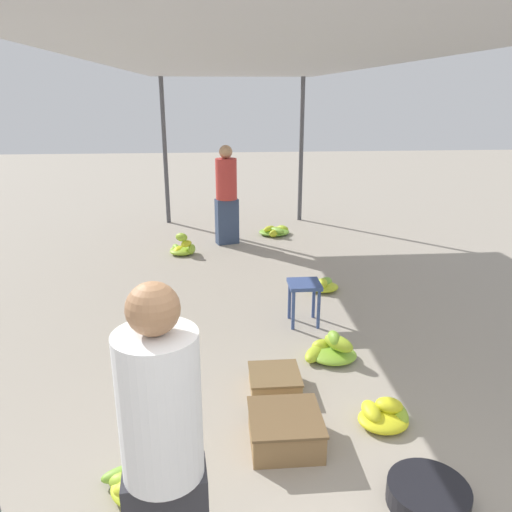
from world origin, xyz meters
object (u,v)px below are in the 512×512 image
at_px(banana_pile_left_0, 145,480).
at_px(crate_near, 285,430).
at_px(banana_pile_right_0, 384,415).
at_px(crate_mid, 275,381).
at_px(banana_pile_right_2, 330,350).
at_px(shopper_walking_mid, 226,194).
at_px(banana_pile_left_1, 156,325).
at_px(banana_pile_right_3, 275,231).
at_px(basin_black, 428,495).
at_px(banana_pile_right_1, 322,285).
at_px(stool, 304,291).
at_px(vendor_foreground, 163,454).
at_px(banana_pile_left_2, 182,248).

height_order(banana_pile_left_0, crate_near, crate_near).
relative_size(banana_pile_right_0, crate_mid, 0.93).
bearing_deg(banana_pile_right_2, shopper_walking_mid, 102.50).
bearing_deg(banana_pile_left_1, banana_pile_right_3, 64.72).
bearing_deg(banana_pile_right_2, banana_pile_right_0, -79.03).
bearing_deg(banana_pile_right_2, crate_near, -116.92).
distance_m(banana_pile_left_0, banana_pile_right_3, 6.07).
distance_m(basin_black, crate_mid, 1.54).
relative_size(banana_pile_left_1, banana_pile_right_1, 1.05).
bearing_deg(banana_pile_left_0, banana_pile_left_1, 94.48).
height_order(basin_black, shopper_walking_mid, shopper_walking_mid).
distance_m(crate_near, crate_mid, 0.70).
relative_size(stool, crate_mid, 1.11).
bearing_deg(basin_black, stool, 97.24).
bearing_deg(stool, shopper_walking_mid, 103.40).
xyz_separation_m(banana_pile_right_1, shopper_walking_mid, (-1.16, 2.18, 0.78)).
height_order(vendor_foreground, shopper_walking_mid, vendor_foreground).
bearing_deg(banana_pile_left_1, banana_pile_right_0, -41.97).
bearing_deg(banana_pile_left_1, stool, 1.98).
height_order(vendor_foreground, crate_near, vendor_foreground).
bearing_deg(banana_pile_left_1, shopper_walking_mid, 75.05).
bearing_deg(crate_mid, banana_pile_left_0, -132.03).
height_order(vendor_foreground, banana_pile_left_1, vendor_foreground).
bearing_deg(banana_pile_right_0, banana_pile_left_2, 112.18).
relative_size(banana_pile_left_2, crate_mid, 1.04).
height_order(banana_pile_right_0, crate_mid, banana_pile_right_0).
xyz_separation_m(stool, crate_mid, (-0.47, -1.25, -0.30)).
height_order(banana_pile_left_0, banana_pile_left_2, banana_pile_left_2).
relative_size(banana_pile_right_2, crate_mid, 1.27).
bearing_deg(banana_pile_right_3, banana_pile_left_1, -115.28).
distance_m(banana_pile_left_0, crate_near, 1.01).
xyz_separation_m(banana_pile_right_3, shopper_walking_mid, (-0.86, -0.44, 0.77)).
bearing_deg(banana_pile_left_0, crate_mid, 47.97).
bearing_deg(banana_pile_left_1, crate_near, -59.28).
xyz_separation_m(stool, banana_pile_left_0, (-1.42, -2.31, -0.31)).
xyz_separation_m(banana_pile_right_1, banana_pile_right_3, (-0.30, 2.62, 0.00)).
height_order(stool, crate_mid, stool).
bearing_deg(stool, banana_pile_right_2, -81.16).
bearing_deg(stool, crate_near, -103.63).
bearing_deg(banana_pile_right_0, banana_pile_left_0, -162.80).
height_order(banana_pile_right_3, crate_near, crate_near).
xyz_separation_m(stool, banana_pile_right_2, (0.12, -0.78, -0.29)).
distance_m(banana_pile_left_1, shopper_walking_mid, 3.38).
distance_m(banana_pile_left_2, shopper_walking_mid, 1.17).
bearing_deg(shopper_walking_mid, stool, -76.60).
distance_m(crate_near, shopper_walking_mid, 5.13).
bearing_deg(banana_pile_right_1, banana_pile_left_1, -153.58).
bearing_deg(vendor_foreground, banana_pile_left_0, 106.97).
distance_m(basin_black, banana_pile_right_0, 0.80).
xyz_separation_m(basin_black, banana_pile_left_0, (-1.74, 0.26, 0.00)).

